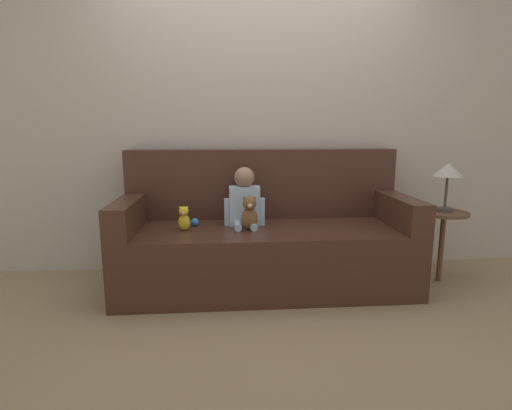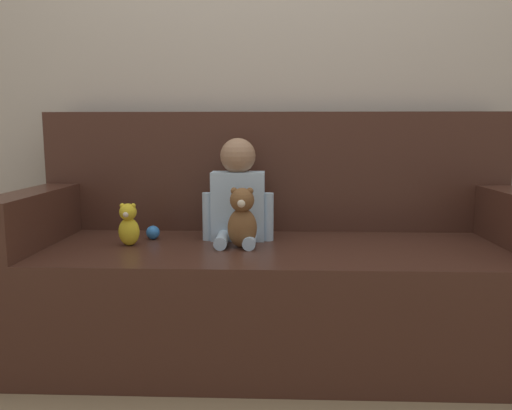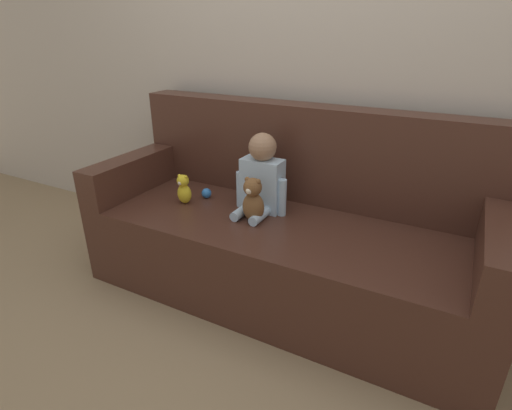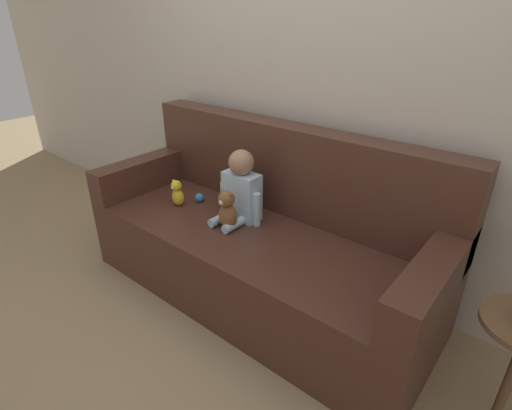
# 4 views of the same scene
# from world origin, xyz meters

# --- Properties ---
(ground_plane) EXTENTS (12.00, 12.00, 0.00)m
(ground_plane) POSITION_xyz_m (0.00, 0.00, 0.00)
(ground_plane) COLOR #9E8460
(wall_back) EXTENTS (8.00, 0.05, 2.60)m
(wall_back) POSITION_xyz_m (0.00, 0.51, 1.30)
(wall_back) COLOR beige
(wall_back) RESTS_ON ground_plane
(couch) EXTENTS (2.18, 0.85, 1.03)m
(couch) POSITION_xyz_m (0.00, 0.06, 0.35)
(couch) COLOR #47281E
(couch) RESTS_ON ground_plane
(person_baby) EXTENTS (0.31, 0.30, 0.44)m
(person_baby) POSITION_xyz_m (-0.16, 0.05, 0.67)
(person_baby) COLOR silver
(person_baby) RESTS_ON couch
(teddy_bear_brown) EXTENTS (0.12, 0.11, 0.25)m
(teddy_bear_brown) POSITION_xyz_m (-0.13, -0.10, 0.60)
(teddy_bear_brown) COLOR brown
(teddy_bear_brown) RESTS_ON couch
(plush_toy_side) EXTENTS (0.09, 0.08, 0.18)m
(plush_toy_side) POSITION_xyz_m (-0.60, -0.07, 0.56)
(plush_toy_side) COLOR yellow
(plush_toy_side) RESTS_ON couch
(toy_ball) EXTENTS (0.06, 0.06, 0.06)m
(toy_ball) POSITION_xyz_m (-0.54, 0.05, 0.50)
(toy_ball) COLOR #337FDB
(toy_ball) RESTS_ON couch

